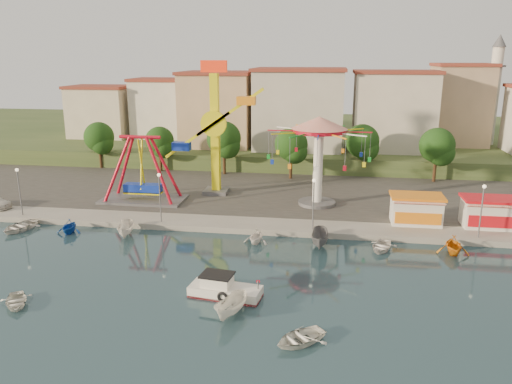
% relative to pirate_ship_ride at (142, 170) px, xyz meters
% --- Properties ---
extents(ground, '(200.00, 200.00, 0.00)m').
position_rel_pirate_ship_ride_xyz_m(ground, '(12.73, -20.32, -4.39)').
color(ground, '#132934').
rests_on(ground, ground).
extents(quay_deck, '(200.00, 100.00, 0.60)m').
position_rel_pirate_ship_ride_xyz_m(quay_deck, '(12.73, 41.68, -4.09)').
color(quay_deck, '#9E998E').
rests_on(quay_deck, ground).
extents(asphalt_pad, '(90.00, 28.00, 0.01)m').
position_rel_pirate_ship_ride_xyz_m(asphalt_pad, '(12.73, 9.68, -3.79)').
color(asphalt_pad, '#4C4944').
rests_on(asphalt_pad, quay_deck).
extents(hill_terrace, '(200.00, 60.00, 3.00)m').
position_rel_pirate_ship_ride_xyz_m(hill_terrace, '(12.73, 46.68, -2.89)').
color(hill_terrace, '#384C26').
rests_on(hill_terrace, ground).
extents(pirate_ship_ride, '(10.00, 5.00, 8.00)m').
position_rel_pirate_ship_ride_xyz_m(pirate_ship_ride, '(0.00, 0.00, 0.00)').
color(pirate_ship_ride, '#59595E').
rests_on(pirate_ship_ride, quay_deck).
extents(kamikaze_tower, '(8.42, 3.10, 16.50)m').
position_rel_pirate_ship_ride_xyz_m(kamikaze_tower, '(8.42, 4.50, 3.99)').
color(kamikaze_tower, '#59595E').
rests_on(kamikaze_tower, quay_deck).
extents(wave_swinger, '(11.60, 11.60, 10.40)m').
position_rel_pirate_ship_ride_xyz_m(wave_swinger, '(20.87, 1.55, 3.80)').
color(wave_swinger, '#59595E').
rests_on(wave_swinger, quay_deck).
extents(booth_left, '(5.40, 3.78, 3.08)m').
position_rel_pirate_ship_ride_xyz_m(booth_left, '(31.32, -3.83, -2.23)').
color(booth_left, white).
rests_on(booth_left, quay_deck).
extents(booth_mid, '(5.40, 3.78, 3.08)m').
position_rel_pirate_ship_ride_xyz_m(booth_mid, '(38.50, -3.83, -2.23)').
color(booth_mid, white).
rests_on(booth_mid, quay_deck).
extents(lamp_post_0, '(0.14, 0.14, 5.00)m').
position_rel_pirate_ship_ride_xyz_m(lamp_post_0, '(-11.27, -7.32, -1.29)').
color(lamp_post_0, '#59595E').
rests_on(lamp_post_0, quay_deck).
extents(lamp_post_1, '(0.14, 0.14, 5.00)m').
position_rel_pirate_ship_ride_xyz_m(lamp_post_1, '(4.73, -7.32, -1.29)').
color(lamp_post_1, '#59595E').
rests_on(lamp_post_1, quay_deck).
extents(lamp_post_2, '(0.14, 0.14, 5.00)m').
position_rel_pirate_ship_ride_xyz_m(lamp_post_2, '(20.73, -7.32, -1.29)').
color(lamp_post_2, '#59595E').
rests_on(lamp_post_2, quay_deck).
extents(lamp_post_3, '(0.14, 0.14, 5.00)m').
position_rel_pirate_ship_ride_xyz_m(lamp_post_3, '(36.73, -7.32, -1.29)').
color(lamp_post_3, '#59595E').
rests_on(lamp_post_3, quay_deck).
extents(tree_0, '(4.60, 4.60, 7.19)m').
position_rel_pirate_ship_ride_xyz_m(tree_0, '(-13.27, 16.66, 1.08)').
color(tree_0, '#382314').
rests_on(tree_0, quay_deck).
extents(tree_1, '(4.35, 4.35, 6.80)m').
position_rel_pirate_ship_ride_xyz_m(tree_1, '(-3.27, 15.92, 0.81)').
color(tree_1, '#382314').
rests_on(tree_1, quay_deck).
extents(tree_2, '(5.02, 5.02, 7.85)m').
position_rel_pirate_ship_ride_xyz_m(tree_2, '(6.73, 15.49, 1.52)').
color(tree_2, '#382314').
rests_on(tree_2, quay_deck).
extents(tree_3, '(4.68, 4.68, 7.32)m').
position_rel_pirate_ship_ride_xyz_m(tree_3, '(16.73, 14.05, 1.16)').
color(tree_3, '#382314').
rests_on(tree_3, quay_deck).
extents(tree_4, '(4.86, 4.86, 7.60)m').
position_rel_pirate_ship_ride_xyz_m(tree_4, '(26.73, 17.04, 1.35)').
color(tree_4, '#382314').
rests_on(tree_4, quay_deck).
extents(tree_5, '(4.83, 4.83, 7.54)m').
position_rel_pirate_ship_ride_xyz_m(tree_5, '(36.73, 15.22, 1.31)').
color(tree_5, '#382314').
rests_on(tree_5, quay_deck).
extents(building_0, '(9.26, 9.53, 11.87)m').
position_rel_pirate_ship_ride_xyz_m(building_0, '(-20.64, 25.75, 4.54)').
color(building_0, beige).
rests_on(building_0, hill_terrace).
extents(building_1, '(12.33, 9.01, 8.63)m').
position_rel_pirate_ship_ride_xyz_m(building_1, '(-8.59, 31.07, 2.92)').
color(building_1, silver).
rests_on(building_1, hill_terrace).
extents(building_2, '(11.95, 9.28, 11.23)m').
position_rel_pirate_ship_ride_xyz_m(building_2, '(4.55, 31.64, 4.22)').
color(building_2, tan).
rests_on(building_2, hill_terrace).
extents(building_3, '(12.59, 10.50, 9.20)m').
position_rel_pirate_ship_ride_xyz_m(building_3, '(18.34, 28.48, 3.20)').
color(building_3, beige).
rests_on(building_3, hill_terrace).
extents(building_4, '(10.75, 9.23, 9.24)m').
position_rel_pirate_ship_ride_xyz_m(building_4, '(31.81, 31.89, 3.22)').
color(building_4, beige).
rests_on(building_4, hill_terrace).
extents(building_5, '(12.77, 10.96, 11.21)m').
position_rel_pirate_ship_ride_xyz_m(building_5, '(45.10, 30.01, 4.21)').
color(building_5, tan).
rests_on(building_5, hill_terrace).
extents(minaret, '(2.80, 2.80, 18.00)m').
position_rel_pirate_ship_ride_xyz_m(minaret, '(48.73, 33.68, 8.15)').
color(minaret, silver).
rests_on(minaret, hill_terrace).
extents(cabin_motorboat, '(5.65, 2.78, 1.91)m').
position_rel_pirate_ship_ride_xyz_m(cabin_motorboat, '(14.62, -21.86, -3.88)').
color(cabin_motorboat, white).
rests_on(cabin_motorboat, ground).
extents(rowboat_a, '(3.53, 3.80, 0.64)m').
position_rel_pirate_ship_ride_xyz_m(rowboat_a, '(-0.07, -25.54, -4.07)').
color(rowboat_a, silver).
rests_on(rowboat_a, ground).
extents(rowboat_b, '(4.37, 4.29, 0.74)m').
position_rel_pirate_ship_ride_xyz_m(rowboat_b, '(20.73, -27.40, -4.02)').
color(rowboat_b, white).
rests_on(rowboat_b, ground).
extents(skiff, '(2.50, 3.95, 1.43)m').
position_rel_pirate_ship_ride_xyz_m(skiff, '(15.79, -24.72, -3.68)').
color(skiff, white).
rests_on(skiff, ground).
extents(moored_boat_0, '(3.82, 4.72, 0.86)m').
position_rel_pirate_ship_ride_xyz_m(moored_boat_0, '(-9.60, -10.52, -3.96)').
color(moored_boat_0, silver).
rests_on(moored_boat_0, ground).
extents(moored_boat_1, '(2.70, 3.05, 1.49)m').
position_rel_pirate_ship_ride_xyz_m(moored_boat_1, '(-4.02, -10.52, -3.65)').
color(moored_boat_1, '#1345A8').
rests_on(moored_boat_1, ground).
extents(moored_boat_2, '(2.15, 3.96, 1.45)m').
position_rel_pirate_ship_ride_xyz_m(moored_boat_2, '(2.12, -10.52, -3.67)').
color(moored_boat_2, silver).
rests_on(moored_boat_2, ground).
extents(moored_boat_4, '(2.82, 3.12, 1.44)m').
position_rel_pirate_ship_ride_xyz_m(moored_boat_4, '(15.41, -10.52, -3.67)').
color(moored_boat_4, white).
rests_on(moored_boat_4, ground).
extents(moored_boat_5, '(1.65, 4.24, 1.63)m').
position_rel_pirate_ship_ride_xyz_m(moored_boat_5, '(21.58, -10.52, -3.58)').
color(moored_boat_5, slate).
rests_on(moored_boat_5, ground).
extents(moored_boat_6, '(3.49, 4.13, 0.73)m').
position_rel_pirate_ship_ride_xyz_m(moored_boat_6, '(27.28, -10.52, -4.03)').
color(moored_boat_6, silver).
rests_on(moored_boat_6, ground).
extents(moored_boat_7, '(3.08, 3.51, 1.76)m').
position_rel_pirate_ship_ride_xyz_m(moored_boat_7, '(33.71, -10.52, -3.52)').
color(moored_boat_7, orange).
rests_on(moored_boat_7, ground).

